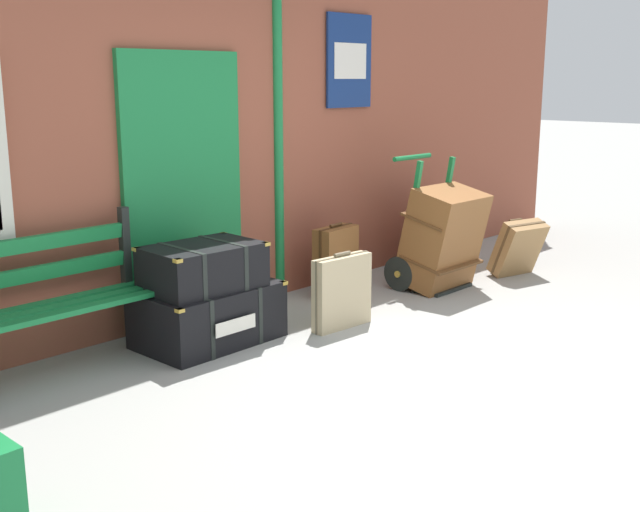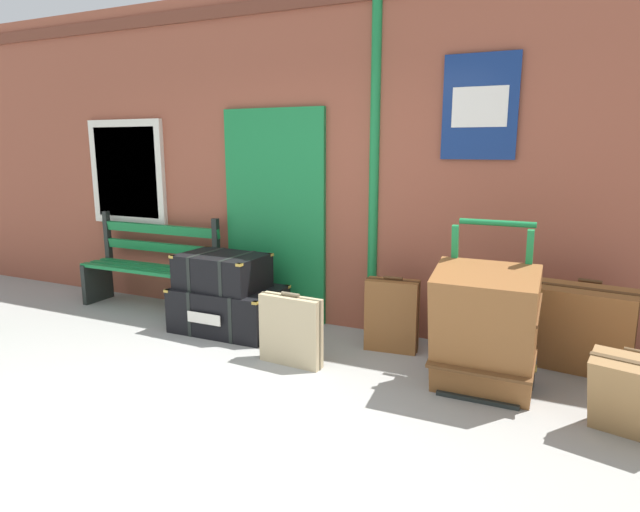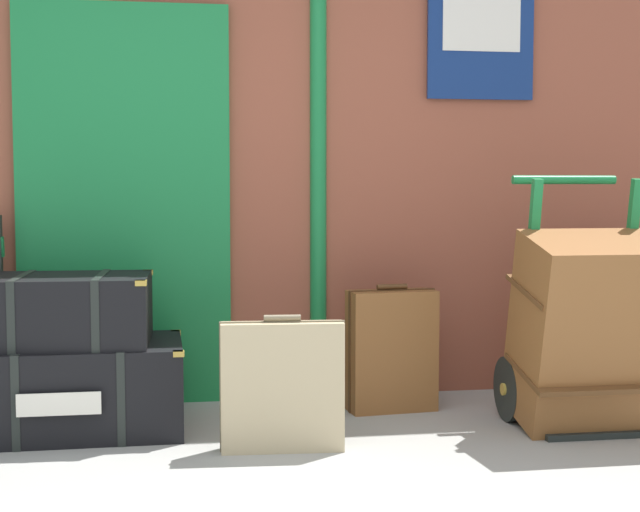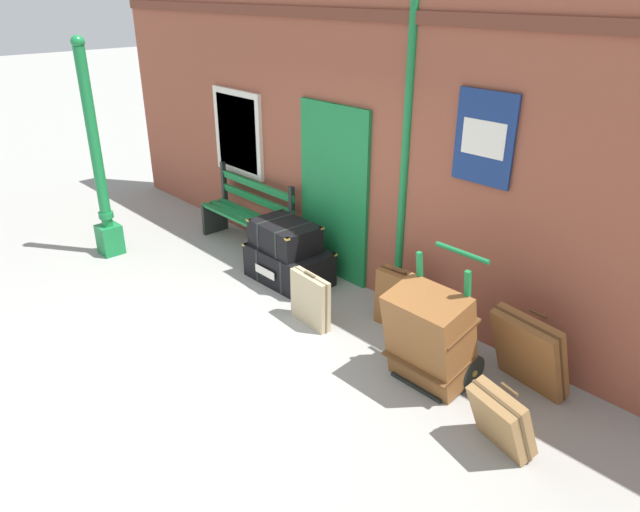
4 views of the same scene
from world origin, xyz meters
name	(u,v)px [view 4 (image 4 of 4)]	position (x,y,z in m)	size (l,w,h in m)	color
ground_plane	(186,368)	(0.00, 0.00, 0.00)	(60.00, 60.00, 0.00)	gray
brick_facade	(376,154)	(-0.03, 2.60, 1.60)	(10.40, 0.35, 3.20)	brown
lamp_post	(100,179)	(-2.98, 0.64, 1.04)	(0.28, 0.28, 2.77)	#197A3D
platform_bench	(248,216)	(-1.91, 2.16, 0.44)	(1.60, 0.43, 1.01)	#197A3D
steamer_trunk_base	(289,264)	(-0.74, 1.90, 0.21)	(1.02, 0.68, 0.43)	black
steamer_trunk_middle	(285,236)	(-0.79, 1.88, 0.58)	(0.83, 0.58, 0.33)	black
porters_trolley	(439,350)	(1.67, 1.68, 0.27)	(0.71, 0.56, 1.21)	black
large_brown_trunk	(429,337)	(1.67, 1.51, 0.48)	(0.70, 0.62, 0.95)	brown
suitcase_olive	(530,353)	(2.32, 2.07, 0.38)	(0.69, 0.50, 0.77)	brown
suitcase_beige	(397,299)	(0.83, 2.06, 0.31)	(0.46, 0.23, 0.66)	brown
suitcase_umber	(310,300)	(0.19, 1.42, 0.28)	(0.55, 0.16, 0.61)	tan
suitcase_tan	(502,420)	(2.58, 1.24, 0.28)	(0.55, 0.47, 0.56)	olive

